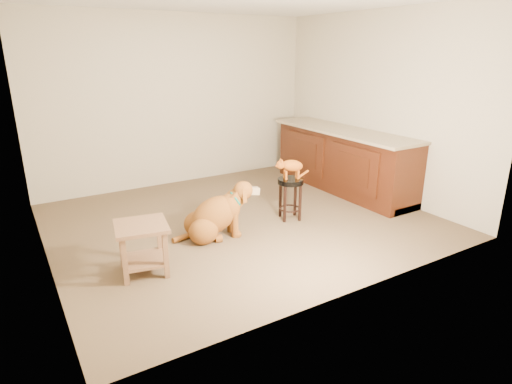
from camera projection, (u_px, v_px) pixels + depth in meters
floor at (242, 220)px, 5.45m from camera, size 4.50×4.00×0.01m
room_shell at (240, 85)px, 4.92m from camera, size 4.54×4.04×2.62m
cabinet_run at (343, 162)px, 6.51m from camera, size 0.70×2.56×0.94m
padded_stool at (290, 190)px, 5.38m from camera, size 0.35×0.35×0.53m
wood_stool at (312, 160)px, 7.00m from camera, size 0.42×0.42×0.67m
side_table at (142, 241)px, 4.07m from camera, size 0.56×0.56×0.50m
golden_retriever at (215, 216)px, 4.88m from camera, size 1.05×0.57×0.68m
tabby_kitten at (290, 166)px, 5.28m from camera, size 0.47×0.22×0.29m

